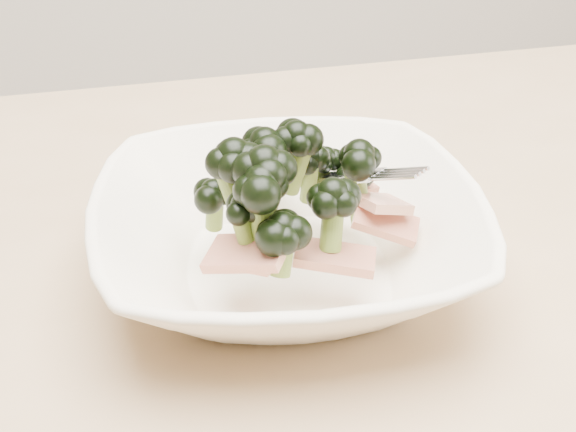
{
  "coord_description": "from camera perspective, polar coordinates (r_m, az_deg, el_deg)",
  "views": [
    {
      "loc": [
        -0.18,
        -0.47,
        1.08
      ],
      "look_at": [
        -0.07,
        -0.01,
        0.8
      ],
      "focal_mm": 50.0,
      "sensor_mm": 36.0,
      "label": 1
    }
  ],
  "objects": [
    {
      "name": "dining_table",
      "position": [
        0.66,
        5.37,
        -10.08
      ],
      "size": [
        1.2,
        0.8,
        0.75
      ],
      "color": "tan",
      "rests_on": "ground"
    },
    {
      "name": "broccoli_dish",
      "position": [
        0.56,
        0.02,
        -0.96
      ],
      "size": [
        0.3,
        0.3,
        0.12
      ],
      "color": "white",
      "rests_on": "dining_table"
    }
  ]
}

